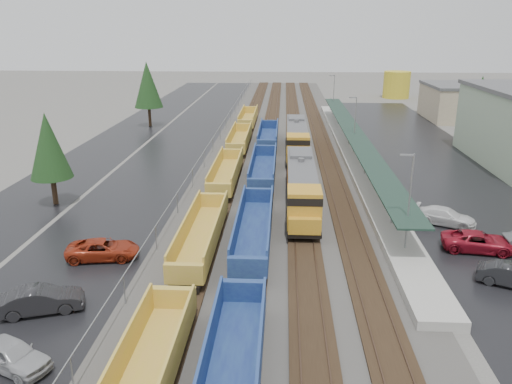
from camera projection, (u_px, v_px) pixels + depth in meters
The scene contains 21 objects.
ballast_strip at pixel (282, 140), 76.23m from camera, with size 20.00×160.00×0.08m, color #302D2B.
trackbed at pixel (282, 139), 76.19m from camera, with size 14.60×160.00×0.22m.
west_parking_lot at pixel (185, 139), 77.03m from camera, with size 10.00×160.00×0.02m, color black.
west_road at pixel (121, 138), 77.56m from camera, with size 9.00×160.00×0.02m, color black.
east_commuter_lot at pixel (425, 158), 65.77m from camera, with size 16.00×100.00×0.02m, color black.
station_platform at pixel (353, 152), 66.04m from camera, with size 3.00×80.00×8.00m.
chainlink_fence at pixel (219, 131), 74.75m from camera, with size 0.08×160.04×2.02m.
distant_hills at pixel (387, 66), 216.60m from camera, with size 301.00×140.00×25.20m.
tree_west_near at pixel (48, 146), 47.15m from camera, with size 3.96×3.96×9.00m.
tree_west_far at pixel (148, 85), 84.67m from camera, with size 4.84×4.84×11.00m.
tree_east at pixel (480, 101), 70.82m from camera, with size 4.40×4.40×10.00m.
locomotive_lead at pixel (302, 186), 46.96m from camera, with size 2.80×18.48×4.18m.
locomotive_trail at pixel (297, 139), 66.85m from camera, with size 2.80×18.48×4.18m.
well_string_yellow at pixel (216, 199), 46.85m from camera, with size 2.61×100.71×2.32m.
well_string_blue at pixel (254, 230), 39.71m from camera, with size 2.69×86.13×2.39m.
storage_tank at pixel (396, 85), 120.20m from camera, with size 6.29×6.29×6.29m, color gold.
parked_car_west_a at pixel (11, 355), 25.26m from camera, with size 4.53×1.82×1.54m, color #A5A6A9.
parked_car_west_b at pixel (41, 300), 30.21m from camera, with size 4.92×1.72×1.62m, color black.
parked_car_west_c at pixel (103, 249), 37.25m from camera, with size 5.30×2.45×1.47m, color maroon.
parked_car_east_b at pixel (478, 242), 38.53m from camera, with size 5.44×2.51×1.51m, color maroon.
parked_car_east_c at pixel (445, 217), 43.62m from camera, with size 5.17×2.10×1.50m, color silver.
Camera 1 is at (0.20, -14.94, 16.60)m, focal length 35.00 mm.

